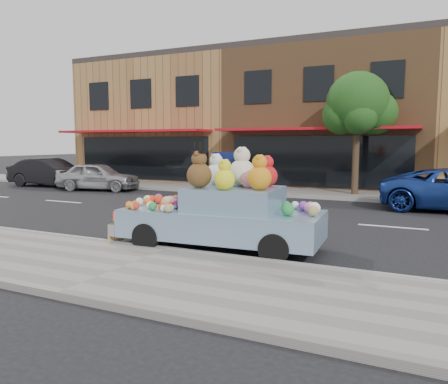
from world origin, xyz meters
The scene contains 11 objects.
ground centered at (0.00, 0.00, 0.00)m, with size 120.00×120.00×0.00m, color black.
near_sidewalk centered at (0.00, -6.50, 0.06)m, with size 60.00×3.00×0.12m, color gray.
far_sidewalk centered at (0.00, 6.50, 0.06)m, with size 60.00×3.00×0.12m, color gray.
near_kerb centered at (0.00, -5.00, 0.07)m, with size 60.00×0.12×0.13m, color gray.
far_kerb centered at (0.00, 5.00, 0.07)m, with size 60.00×0.12×0.13m, color gray.
storefront_left centered at (-10.00, 11.97, 3.64)m, with size 10.00×9.80×7.30m.
storefront_mid centered at (0.00, 11.97, 3.64)m, with size 10.00×9.80×7.30m.
street_tree centered at (2.03, 6.55, 3.69)m, with size 3.00×2.70×5.22m.
car_silver centered at (-9.55, 3.76, 0.67)m, with size 1.58×3.94×1.34m, color #AAAAAE.
car_dark centered at (-13.05, 4.13, 0.74)m, with size 1.56×4.47×1.47m, color black.
art_car centered at (0.85, -4.14, 0.81)m, with size 4.58×2.02×2.32m.
Camera 1 is at (4.84, -12.53, 2.30)m, focal length 35.00 mm.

